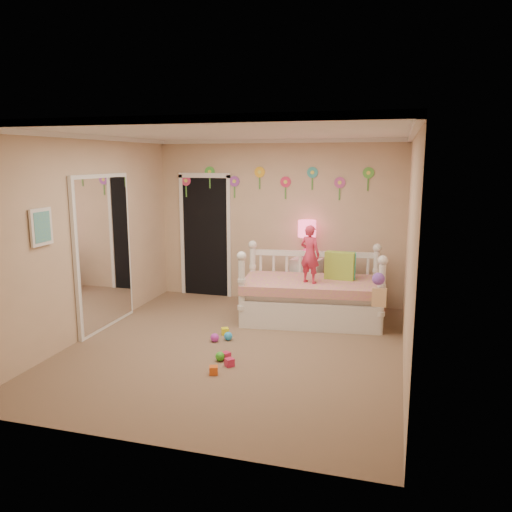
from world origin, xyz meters
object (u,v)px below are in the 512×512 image
(daybed, at_px, (312,284))
(child, at_px, (310,254))
(table_lamp, at_px, (307,234))
(nightstand, at_px, (306,282))

(daybed, relative_size, child, 2.43)
(daybed, distance_m, child, 0.49)
(table_lamp, bearing_deg, child, -77.02)
(table_lamp, bearing_deg, daybed, -73.73)
(daybed, xyz_separation_m, table_lamp, (-0.21, 0.72, 0.62))
(nightstand, height_order, table_lamp, table_lamp)
(child, relative_size, nightstand, 1.08)
(child, relative_size, table_lamp, 1.33)
(nightstand, bearing_deg, table_lamp, 9.13)
(daybed, bearing_deg, child, -99.06)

